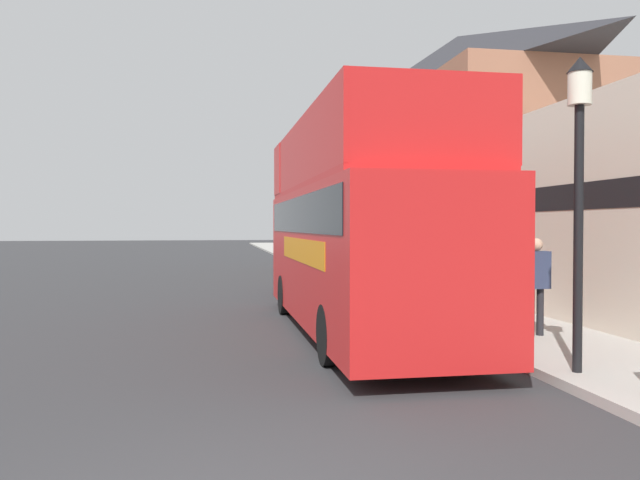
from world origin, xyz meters
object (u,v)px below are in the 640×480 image
Objects in this scene: parked_car_ahead_of_bus at (320,272)px; lamp_post_third at (340,194)px; lamp_post_second at (398,185)px; tour_bus at (356,241)px; lamp_post_nearest at (579,154)px; pedestrian_third at (536,277)px.

parked_car_ahead_of_bus is 6.32m from lamp_post_third.
lamp_post_third reaches higher than lamp_post_second.
lamp_post_second reaches higher than parked_car_ahead_of_bus.
lamp_post_second is at bearing -63.79° from parked_car_ahead_of_bus.
tour_bus is 13.26m from lamp_post_third.
lamp_post_nearest is 8.75m from lamp_post_second.
tour_bus is 3.56m from pedestrian_third.
tour_bus is at bearing 115.05° from lamp_post_nearest.
lamp_post_nearest is at bearing -90.39° from lamp_post_second.
parked_car_ahead_of_bus is 2.27× the size of pedestrian_third.
pedestrian_third is 3.54m from lamp_post_nearest.
lamp_post_nearest is (2.12, -4.54, 1.31)m from tour_bus.
parked_car_ahead_of_bus is at bearing 104.88° from pedestrian_third.
lamp_post_nearest is (-0.92, -2.81, 1.96)m from pedestrian_third.
lamp_post_second is at bearing 98.27° from pedestrian_third.
lamp_post_second reaches higher than lamp_post_nearest.
lamp_post_third reaches higher than lamp_post_nearest.
tour_bus is 2.33× the size of parked_car_ahead_of_bus.
pedestrian_third is (2.48, -9.32, 0.55)m from parked_car_ahead_of_bus.
pedestrian_third is at bearing -87.28° from lamp_post_third.
lamp_post_third reaches higher than parked_car_ahead_of_bus.
tour_bus is at bearing -117.40° from lamp_post_second.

